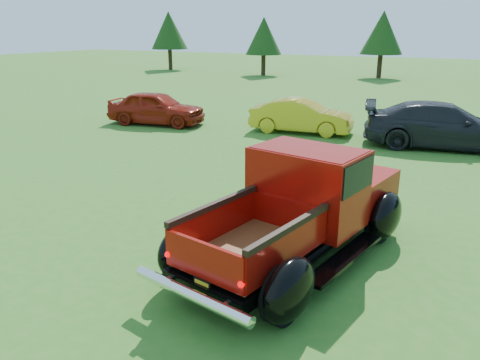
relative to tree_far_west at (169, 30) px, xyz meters
The scene contains 8 objects.
ground 37.37m from the tree_far_west, 53.75° to the right, with size 120.00×120.00×0.00m, color #2E661D.
tree_far_west is the anchor object (origin of this frame).
tree_west 10.06m from the tree_far_west, ahead, with size 2.94×2.94×4.60m.
tree_mid_left 19.03m from the tree_far_west, ahead, with size 3.20×3.20×5.00m.
pickup_truck 38.48m from the tree_far_west, 51.44° to the right, with size 3.12×5.24×1.85m.
show_car_red 26.60m from the tree_far_west, 56.10° to the right, with size 1.57×3.90×1.33m, color maroon.
show_car_yellow 29.35m from the tree_far_west, 45.43° to the right, with size 1.30×3.74×1.23m, color gold.
show_car_grey 32.97m from the tree_far_west, 39.43° to the right, with size 2.03×4.99×1.45m, color black.
Camera 1 is at (4.29, -7.13, 3.71)m, focal length 35.00 mm.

